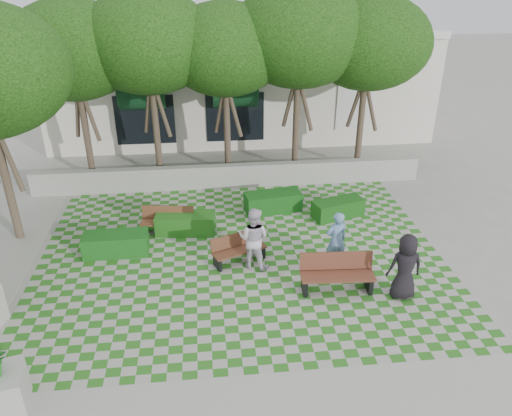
{
  "coord_description": "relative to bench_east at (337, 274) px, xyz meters",
  "views": [
    {
      "loc": [
        -0.94,
        -11.66,
        8.16
      ],
      "look_at": [
        0.5,
        1.5,
        1.4
      ],
      "focal_mm": 35.0,
      "sensor_mm": 36.0,
      "label": 1
    }
  ],
  "objects": [
    {
      "name": "hedge_midright",
      "position": [
        -1.06,
        4.81,
        -0.16
      ],
      "size": [
        2.06,
        1.08,
        0.69
      ],
      "primitive_type": "cube",
      "rotation": [
        0.0,
        0.0,
        0.15
      ],
      "color": "#134715",
      "rests_on": "ground"
    },
    {
      "name": "tree_row",
      "position": [
        -4.29,
        6.8,
        4.68
      ],
      "size": [
        17.7,
        13.4,
        7.41
      ],
      "color": "#47382B",
      "rests_on": "ground"
    },
    {
      "name": "ground",
      "position": [
        -2.43,
        0.84,
        -0.5
      ],
      "size": [
        90.0,
        90.0,
        0.0
      ],
      "primitive_type": "plane",
      "color": "gray",
      "rests_on": "ground"
    },
    {
      "name": "building",
      "position": [
        -1.5,
        14.92,
        2.02
      ],
      "size": [
        18.0,
        8.92,
        5.15
      ],
      "color": "silver",
      "rests_on": "ground"
    },
    {
      "name": "person_dark",
      "position": [
        1.65,
        -0.49,
        0.42
      ],
      "size": [
        0.91,
        0.6,
        1.84
      ],
      "primitive_type": "imported",
      "rotation": [
        0.0,
        0.0,
        3.12
      ],
      "color": "black",
      "rests_on": "ground"
    },
    {
      "name": "lawn",
      "position": [
        -2.43,
        1.84,
        -0.49
      ],
      "size": [
        12.0,
        12.0,
        0.0
      ],
      "primitive_type": "plane",
      "color": "#2B721E",
      "rests_on": "ground"
    },
    {
      "name": "person_blue",
      "position": [
        0.23,
        1.09,
        0.39
      ],
      "size": [
        0.72,
        0.55,
        1.77
      ],
      "primitive_type": "imported",
      "rotation": [
        0.0,
        0.0,
        3.36
      ],
      "color": "#658BB9",
      "rests_on": "ground"
    },
    {
      "name": "hedge_midleft",
      "position": [
        -4.11,
        3.57,
        -0.17
      ],
      "size": [
        1.97,
        0.96,
        0.66
      ],
      "primitive_type": "cube",
      "rotation": [
        0.0,
        0.0,
        -0.11
      ],
      "color": "#195015",
      "rests_on": "ground"
    },
    {
      "name": "hedge_west",
      "position": [
        -6.18,
        2.51,
        -0.16
      ],
      "size": [
        1.92,
        0.79,
        0.67
      ],
      "primitive_type": "cube",
      "rotation": [
        0.0,
        0.0,
        0.01
      ],
      "color": "#144C16",
      "rests_on": "ground"
    },
    {
      "name": "sidewalk_south",
      "position": [
        -2.43,
        -3.86,
        -0.49
      ],
      "size": [
        16.0,
        2.0,
        0.01
      ],
      "primitive_type": "cube",
      "color": "#9E9B93",
      "rests_on": "ground"
    },
    {
      "name": "bench_mid",
      "position": [
        -2.52,
        1.69,
        -0.09
      ],
      "size": [
        1.69,
        1.11,
        0.85
      ],
      "rotation": [
        0.0,
        0.0,
        0.39
      ],
      "color": "#4F2C1B",
      "rests_on": "ground"
    },
    {
      "name": "bench_west",
      "position": [
        -4.68,
        3.62,
        -0.07
      ],
      "size": [
        1.74,
        0.79,
        0.88
      ],
      "rotation": [
        0.0,
        0.0,
        -0.14
      ],
      "color": "brown",
      "rests_on": "ground"
    },
    {
      "name": "bench_east",
      "position": [
        0.0,
        0.0,
        0.0
      ],
      "size": [
        2.0,
        0.77,
        1.03
      ],
      "rotation": [
        0.0,
        0.0,
        -0.06
      ],
      "color": "#572C1D",
      "rests_on": "ground"
    },
    {
      "name": "person_white",
      "position": [
        -2.11,
        1.37,
        0.44
      ],
      "size": [
        1.12,
        1.02,
        1.87
      ],
      "primitive_type": "imported",
      "rotation": [
        0.0,
        0.0,
        2.72
      ],
      "color": "silver",
      "rests_on": "ground"
    },
    {
      "name": "retaining_wall",
      "position": [
        -2.43,
        7.04,
        -0.05
      ],
      "size": [
        15.0,
        0.36,
        0.9
      ],
      "primitive_type": "cube",
      "color": "#9E9B93",
      "rests_on": "ground"
    },
    {
      "name": "hedge_east",
      "position": [
        1.12,
        4.13,
        -0.19
      ],
      "size": [
        1.9,
        1.2,
        0.62
      ],
      "primitive_type": "cube",
      "rotation": [
        0.0,
        0.0,
        0.3
      ],
      "color": "#134612",
      "rests_on": "ground"
    }
  ]
}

